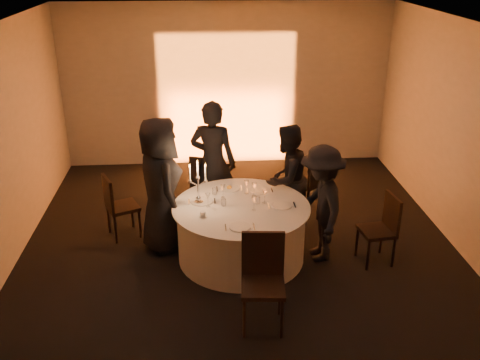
{
  "coord_description": "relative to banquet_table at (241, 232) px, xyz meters",
  "views": [
    {
      "loc": [
        -0.48,
        -6.19,
        3.87
      ],
      "look_at": [
        0.0,
        0.2,
        1.05
      ],
      "focal_mm": 40.0,
      "sensor_mm": 36.0,
      "label": 1
    }
  ],
  "objects": [
    {
      "name": "guest_back_left",
      "position": [
        -0.33,
        1.17,
        0.55
      ],
      "size": [
        0.77,
        0.61,
        1.86
      ],
      "primitive_type": "imported",
      "rotation": [
        0.0,
        0.0,
        2.87
      ],
      "color": "black",
      "rests_on": "floor"
    },
    {
      "name": "floor",
      "position": [
        0.0,
        0.0,
        -0.38
      ],
      "size": [
        7.0,
        7.0,
        0.0
      ],
      "primitive_type": "plane",
      "color": "black",
      "rests_on": "ground"
    },
    {
      "name": "plate_right",
      "position": [
        0.53,
        -0.04,
        0.39
      ],
      "size": [
        0.36,
        0.27,
        0.01
      ],
      "color": "white",
      "rests_on": "banquet_table"
    },
    {
      "name": "wall_back",
      "position": [
        0.0,
        3.5,
        1.12
      ],
      "size": [
        7.0,
        0.0,
        7.0
      ],
      "primitive_type": "plane",
      "rotation": [
        1.57,
        0.0,
        0.0
      ],
      "color": "#BCB8AF",
      "rests_on": "floor"
    },
    {
      "name": "plate_back_left",
      "position": [
        -0.13,
        0.54,
        0.4
      ],
      "size": [
        0.36,
        0.28,
        0.08
      ],
      "color": "white",
      "rests_on": "banquet_table"
    },
    {
      "name": "tumbler_c",
      "position": [
        0.22,
        0.06,
        0.43
      ],
      "size": [
        0.07,
        0.07,
        0.09
      ],
      "primitive_type": "cylinder",
      "color": "silver",
      "rests_on": "banquet_table"
    },
    {
      "name": "ceiling",
      "position": [
        0.0,
        0.0,
        2.62
      ],
      "size": [
        7.0,
        7.0,
        0.0
      ],
      "primitive_type": "plane",
      "rotation": [
        3.14,
        0.0,
        0.0
      ],
      "color": "silver",
      "rests_on": "wall_back"
    },
    {
      "name": "plate_left",
      "position": [
        -0.51,
        0.16,
        0.39
      ],
      "size": [
        0.36,
        0.3,
        0.01
      ],
      "color": "white",
      "rests_on": "banquet_table"
    },
    {
      "name": "uplighter_fixture",
      "position": [
        0.0,
        3.2,
        -0.33
      ],
      "size": [
        0.25,
        0.12,
        0.1
      ],
      "primitive_type": "cube",
      "color": "black",
      "rests_on": "floor"
    },
    {
      "name": "tumbler_b",
      "position": [
        -0.23,
        0.03,
        0.43
      ],
      "size": [
        0.07,
        0.07,
        0.09
      ],
      "primitive_type": "cylinder",
      "color": "silver",
      "rests_on": "banquet_table"
    },
    {
      "name": "candelabra",
      "position": [
        -0.55,
        0.14,
        0.59
      ],
      "size": [
        0.25,
        0.12,
        0.6
      ],
      "color": "white",
      "rests_on": "banquet_table"
    },
    {
      "name": "chair_back_left",
      "position": [
        -0.44,
        1.33,
        0.17
      ],
      "size": [
        0.53,
        0.53,
        0.98
      ],
      "rotation": [
        0.0,
        0.0,
        2.85
      ],
      "color": "black",
      "rests_on": "floor"
    },
    {
      "name": "banquet_table",
      "position": [
        0.0,
        0.0,
        0.0
      ],
      "size": [
        1.8,
        1.8,
        0.77
      ],
      "color": "black",
      "rests_on": "floor"
    },
    {
      "name": "chair_right",
      "position": [
        1.83,
        -0.23,
        0.15
      ],
      "size": [
        0.47,
        0.47,
        0.95
      ],
      "rotation": [
        0.0,
        0.0,
        -1.44
      ],
      "color": "black",
      "rests_on": "floor"
    },
    {
      "name": "wine_glass_b",
      "position": [
        0.15,
        -0.14,
        0.52
      ],
      "size": [
        0.07,
        0.07,
        0.19
      ],
      "color": "silver",
      "rests_on": "banquet_table"
    },
    {
      "name": "chair_front",
      "position": [
        0.13,
        -1.35,
        0.22
      ],
      "size": [
        0.5,
        0.5,
        1.07
      ],
      "rotation": [
        0.0,
        0.0,
        -0.09
      ],
      "color": "black",
      "rests_on": "floor"
    },
    {
      "name": "wine_glass_d",
      "position": [
        0.2,
        0.29,
        0.52
      ],
      "size": [
        0.07,
        0.07,
        0.19
      ],
      "color": "silver",
      "rests_on": "banquet_table"
    },
    {
      "name": "wine_glass_e",
      "position": [
        0.31,
        0.06,
        0.52
      ],
      "size": [
        0.07,
        0.07,
        0.19
      ],
      "color": "silver",
      "rests_on": "banquet_table"
    },
    {
      "name": "tumbler_a",
      "position": [
        -0.33,
        0.39,
        0.43
      ],
      "size": [
        0.07,
        0.07,
        0.09
      ],
      "primitive_type": "cylinder",
      "color": "silver",
      "rests_on": "banquet_table"
    },
    {
      "name": "guest_back_right",
      "position": [
        0.71,
        0.76,
        0.42
      ],
      "size": [
        0.99,
        0.98,
        1.61
      ],
      "primitive_type": "imported",
      "rotation": [
        0.0,
        0.0,
        -2.39
      ],
      "color": "black",
      "rests_on": "floor"
    },
    {
      "name": "guest_left",
      "position": [
        -1.05,
        0.37,
        0.55
      ],
      "size": [
        0.87,
        1.06,
        1.87
      ],
      "primitive_type": "imported",
      "rotation": [
        0.0,
        0.0,
        1.91
      ],
      "color": "black",
      "rests_on": "floor"
    },
    {
      "name": "wine_glass_a",
      "position": [
        -0.22,
        0.27,
        0.52
      ],
      "size": [
        0.07,
        0.07,
        0.19
      ],
      "color": "silver",
      "rests_on": "banquet_table"
    },
    {
      "name": "chair_left",
      "position": [
        -1.71,
        0.69,
        0.15
      ],
      "size": [
        0.55,
        0.55,
        0.94
      ],
      "rotation": [
        0.0,
        0.0,
        1.99
      ],
      "color": "black",
      "rests_on": "floor"
    },
    {
      "name": "plate_front",
      "position": [
        -0.06,
        -0.58,
        0.39
      ],
      "size": [
        0.36,
        0.26,
        0.01
      ],
      "color": "white",
      "rests_on": "banquet_table"
    },
    {
      "name": "wine_glass_f",
      "position": [
        0.1,
        0.37,
        0.52
      ],
      "size": [
        0.07,
        0.07,
        0.19
      ],
      "color": "silver",
      "rests_on": "banquet_table"
    },
    {
      "name": "wall_front",
      "position": [
        0.0,
        -3.5,
        1.12
      ],
      "size": [
        7.0,
        0.0,
        7.0
      ],
      "primitive_type": "plane",
      "rotation": [
        -1.57,
        0.0,
        0.0
      ],
      "color": "#BCB8AF",
      "rests_on": "floor"
    },
    {
      "name": "wall_right",
      "position": [
        3.0,
        0.0,
        1.12
      ],
      "size": [
        0.0,
        7.0,
        7.0
      ],
      "primitive_type": "plane",
      "rotation": [
        1.57,
        0.0,
        -1.57
      ],
      "color": "#BCB8AF",
      "rests_on": "floor"
    },
    {
      "name": "plate_back_right",
      "position": [
        0.29,
        0.46,
        0.39
      ],
      "size": [
        0.35,
        0.28,
        0.01
      ],
      "color": "white",
      "rests_on": "banquet_table"
    },
    {
      "name": "wine_glass_c",
      "position": [
        -0.43,
        0.01,
        0.52
      ],
      "size": [
        0.07,
        0.07,
        0.19
      ],
      "color": "silver",
      "rests_on": "banquet_table"
    },
    {
      "name": "guest_right",
      "position": [
        1.04,
        -0.07,
        0.41
      ],
      "size": [
        0.66,
        1.06,
        1.59
      ],
      "primitive_type": "imported",
      "rotation": [
        0.0,
        0.0,
        -1.5
      ],
      "color": "black",
      "rests_on": "floor"
    },
    {
      "name": "chair_back_right",
      "position": [
        1.2,
        1.34,
        0.11
      ],
      "size": [
        0.55,
        0.55,
        0.89
      ],
      "rotation": [
        0.0,
        0.0,
        -2.45
      ],
      "color": "black",
      "rests_on": "floor"
    },
    {
      "name": "coffee_cup",
      "position": [
        -0.5,
        -0.25,
        0.42
      ],
      "size": [
        0.11,
        0.11,
        0.07
      ],
      "color": "white",
      "rests_on": "banquet_table"
    }
  ]
}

